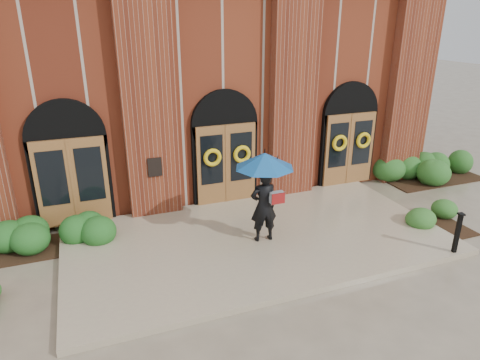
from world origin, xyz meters
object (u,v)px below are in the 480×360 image
hedge_wall_left (50,234)px  hedge_wall_right (435,168)px  metal_post (458,232)px  man_with_umbrella (264,180)px

hedge_wall_left → hedge_wall_right: 13.21m
metal_post → hedge_wall_left: size_ratio=0.37×
man_with_umbrella → metal_post: bearing=154.7°
metal_post → hedge_wall_left: metal_post is taller
man_with_umbrella → hedge_wall_left: 5.77m
metal_post → hedge_wall_right: metal_post is taller
hedge_wall_right → hedge_wall_left: bearing=-178.3°
hedge_wall_left → metal_post: bearing=-23.6°
hedge_wall_left → man_with_umbrella: bearing=-19.4°
hedge_wall_left → hedge_wall_right: size_ratio=0.86×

